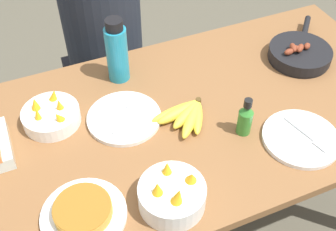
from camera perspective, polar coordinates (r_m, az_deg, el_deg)
name	(u,v)px	position (r m, az deg, el deg)	size (l,w,h in m)	color
dining_table	(168,140)	(1.52, 0.00, -3.33)	(1.86, 0.86, 0.77)	brown
banana_bunch	(186,114)	(1.45, 2.42, 0.17)	(0.21, 0.17, 0.04)	yellow
skillet	(300,53)	(1.77, 17.40, 8.05)	(0.31, 0.32, 0.08)	black
frittata_plate_center	(83,213)	(1.23, -11.40, -12.76)	(0.24, 0.24, 0.05)	white
empty_plate_near_front	(301,138)	(1.45, 17.56, -2.96)	(0.25, 0.25, 0.02)	white
empty_plate_far_left	(124,118)	(1.46, -5.96, -0.31)	(0.26, 0.26, 0.02)	white
fruit_bowl_mango	(51,115)	(1.48, -15.56, 0.02)	(0.19, 0.19, 0.10)	white
fruit_bowl_citrus	(172,195)	(1.21, 0.56, -10.70)	(0.19, 0.19, 0.13)	white
water_bottle	(117,52)	(1.55, -6.94, 8.57)	(0.08, 0.08, 0.25)	teal
hot_sauce_bottle	(245,118)	(1.39, 10.42, -0.37)	(0.05, 0.05, 0.15)	#337F2D
person_figure	(108,66)	(2.10, -8.19, 6.68)	(0.39, 0.39, 1.26)	black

